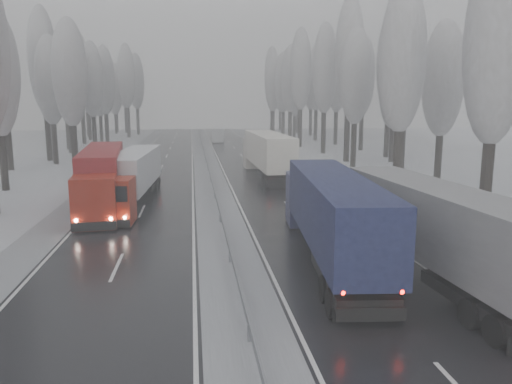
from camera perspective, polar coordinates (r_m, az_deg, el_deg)
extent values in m
cube|color=black|center=(41.93, 2.31, -0.06)|extent=(7.50, 200.00, 0.03)
cube|color=black|center=(41.51, -12.13, -0.39)|extent=(7.50, 200.00, 0.03)
cube|color=#AAADB2|center=(41.39, -4.87, -0.22)|extent=(3.00, 200.00, 0.04)
cube|color=#AAADB2|center=(43.03, 8.82, 0.10)|extent=(2.40, 200.00, 0.04)
cube|color=#AAADB2|center=(42.23, -18.84, -0.53)|extent=(2.40, 200.00, 0.04)
cube|color=slate|center=(41.29, -4.89, 0.57)|extent=(0.06, 200.00, 0.32)
cube|color=slate|center=(39.38, -4.75, -0.35)|extent=(0.12, 0.12, 0.60)
cube|color=slate|center=(71.06, -5.94, 4.39)|extent=(0.12, 0.12, 0.60)
cylinder|color=black|center=(31.54, 24.78, 0.69)|extent=(0.68, 0.68, 5.60)
ellipsoid|color=gray|center=(31.35, 25.91, 15.26)|extent=(3.60, 3.60, 11.45)
cylinder|color=black|center=(41.29, 15.84, 3.32)|extent=(0.68, 0.68, 5.62)
ellipsoid|color=gray|center=(41.15, 16.40, 14.48)|extent=(3.60, 3.60, 11.48)
cylinder|color=black|center=(47.27, 20.09, 3.50)|extent=(0.64, 0.64, 4.94)
ellipsoid|color=gray|center=(47.04, 20.63, 12.06)|extent=(3.60, 3.60, 10.09)
cylinder|color=black|center=(50.07, 15.78, 4.31)|extent=(0.66, 0.66, 5.32)
ellipsoid|color=gray|center=(49.91, 16.22, 13.03)|extent=(3.60, 3.60, 10.88)
cylinder|color=black|center=(54.56, 16.33, 5.27)|extent=(0.72, 0.72, 6.31)
ellipsoid|color=gray|center=(54.58, 16.83, 14.73)|extent=(3.60, 3.60, 12.90)
cylinder|color=black|center=(59.49, 11.08, 5.42)|extent=(0.67, 0.67, 5.38)
ellipsoid|color=gray|center=(59.36, 11.35, 12.82)|extent=(3.60, 3.60, 10.98)
cylinder|color=black|center=(65.45, 15.23, 5.34)|extent=(0.62, 0.62, 4.59)
ellipsoid|color=gray|center=(65.25, 15.50, 11.08)|extent=(3.60, 3.60, 9.39)
cylinder|color=black|center=(64.84, 10.34, 6.53)|extent=(0.76, 0.76, 6.95)
ellipsoid|color=gray|center=(64.98, 10.63, 15.29)|extent=(3.60, 3.60, 14.19)
cylinder|color=black|center=(70.95, 14.73, 6.52)|extent=(0.74, 0.74, 6.59)
ellipsoid|color=gray|center=(71.01, 15.08, 14.12)|extent=(3.60, 3.60, 13.46)
cylinder|color=black|center=(74.59, 7.71, 6.85)|extent=(0.72, 0.72, 6.37)
ellipsoid|color=gray|center=(74.61, 7.88, 13.84)|extent=(3.60, 3.60, 13.01)
cylinder|color=black|center=(80.52, 11.92, 6.83)|extent=(0.70, 0.70, 5.97)
ellipsoid|color=gray|center=(80.49, 12.15, 12.90)|extent=(3.60, 3.60, 12.20)
cylinder|color=black|center=(84.67, 5.03, 7.40)|extent=(0.74, 0.74, 6.65)
ellipsoid|color=gray|center=(84.73, 5.13, 13.83)|extent=(3.60, 3.60, 13.59)
cylinder|color=black|center=(90.37, 9.09, 7.33)|extent=(0.71, 0.71, 6.14)
ellipsoid|color=gray|center=(90.36, 9.25, 12.89)|extent=(3.60, 3.60, 12.54)
cylinder|color=black|center=(94.26, 3.89, 7.52)|extent=(0.71, 0.71, 6.05)
ellipsoid|color=gray|center=(94.24, 3.96, 12.78)|extent=(3.60, 3.60, 12.37)
cylinder|color=black|center=(99.45, 6.82, 7.69)|extent=(0.72, 0.72, 6.30)
ellipsoid|color=gray|center=(99.45, 6.93, 12.87)|extent=(3.60, 3.60, 12.87)
cylinder|color=black|center=(101.65, 3.11, 7.68)|extent=(0.70, 0.70, 5.88)
ellipsoid|color=gray|center=(101.61, 3.15, 12.41)|extent=(3.60, 3.60, 12.00)
cylinder|color=black|center=(106.19, 4.39, 7.50)|extent=(0.64, 0.64, 4.86)
ellipsoid|color=gray|center=(106.08, 4.44, 11.25)|extent=(3.60, 3.60, 9.92)
cylinder|color=black|center=(108.49, 1.96, 7.88)|extent=(0.70, 0.70, 5.98)
ellipsoid|color=gray|center=(108.46, 1.98, 12.39)|extent=(3.60, 3.60, 12.21)
cylinder|color=black|center=(114.22, 6.24, 8.00)|extent=(0.71, 0.71, 6.19)
ellipsoid|color=gray|center=(114.21, 6.33, 12.43)|extent=(3.60, 3.60, 12.64)
cylinder|color=black|center=(118.39, 1.81, 8.30)|extent=(0.75, 0.75, 6.86)
ellipsoid|color=gray|center=(118.45, 1.84, 13.04)|extent=(3.60, 3.60, 14.01)
cylinder|color=black|center=(123.62, 4.75, 8.05)|extent=(0.68, 0.68, 5.55)
ellipsoid|color=gray|center=(123.57, 4.80, 11.72)|extent=(3.60, 3.60, 11.33)
cylinder|color=black|center=(129.09, 1.82, 8.29)|extent=(0.71, 0.71, 6.09)
ellipsoid|color=gray|center=(129.08, 1.84, 12.16)|extent=(3.60, 3.60, 12.45)
cylinder|color=black|center=(133.51, 2.75, 8.22)|extent=(0.67, 0.67, 5.49)
ellipsoid|color=gray|center=(133.46, 2.78, 11.59)|extent=(3.60, 3.60, 11.21)
cylinder|color=black|center=(47.93, -26.90, 3.16)|extent=(0.65, 0.65, 5.03)
cylinder|color=black|center=(55.97, -20.01, 4.73)|extent=(0.67, 0.67, 5.44)
ellipsoid|color=gray|center=(55.84, -20.51, 12.68)|extent=(3.60, 3.60, 11.11)
cylinder|color=black|center=(61.96, -26.39, 4.89)|extent=(0.69, 0.69, 5.72)
ellipsoid|color=gray|center=(61.89, -27.00, 12.44)|extent=(3.60, 3.60, 11.69)
cylinder|color=black|center=(65.71, -22.00, 5.24)|extent=(0.66, 0.66, 5.23)
ellipsoid|color=gray|center=(65.57, -22.45, 11.75)|extent=(3.60, 3.60, 10.68)
cylinder|color=black|center=(69.98, -22.65, 6.03)|extent=(0.74, 0.74, 6.60)
ellipsoid|color=gray|center=(70.04, -23.20, 13.74)|extent=(3.60, 3.60, 13.49)
cylinder|color=black|center=(75.02, -20.09, 5.88)|extent=(0.65, 0.65, 5.16)
ellipsoid|color=gray|center=(74.89, -20.44, 11.50)|extent=(3.60, 3.60, 10.54)
cylinder|color=black|center=(79.20, -20.46, 6.29)|extent=(0.69, 0.69, 5.79)
ellipsoid|color=gray|center=(79.15, -20.84, 12.27)|extent=(3.60, 3.60, 11.84)
cylinder|color=black|center=(81.30, -17.98, 6.47)|extent=(0.68, 0.68, 5.64)
ellipsoid|color=gray|center=(81.23, -18.30, 12.14)|extent=(3.60, 3.60, 11.53)
cylinder|color=black|center=(86.18, -20.69, 6.80)|extent=(0.73, 0.73, 6.56)
ellipsoid|color=gray|center=(86.23, -21.10, 13.02)|extent=(3.60, 3.60, 13.40)
cylinder|color=black|center=(91.17, -16.67, 6.94)|extent=(0.69, 0.69, 5.79)
ellipsoid|color=gray|center=(91.12, -16.94, 12.14)|extent=(3.60, 3.60, 11.84)
cylinder|color=black|center=(95.94, -19.13, 7.21)|extent=(0.74, 0.74, 6.65)
ellipsoid|color=gray|center=(95.99, -19.47, 12.87)|extent=(3.60, 3.60, 13.58)
cylinder|color=black|center=(100.82, -17.28, 7.00)|extent=(0.65, 0.65, 5.12)
ellipsoid|color=gray|center=(100.72, -17.51, 11.15)|extent=(3.60, 3.60, 10.46)
cylinder|color=black|center=(105.25, -18.48, 7.25)|extent=(0.69, 0.69, 5.84)
ellipsoid|color=gray|center=(105.22, -18.74, 11.78)|extent=(3.60, 3.60, 11.92)
cylinder|color=black|center=(110.89, -14.37, 7.80)|extent=(0.74, 0.74, 6.67)
ellipsoid|color=gray|center=(110.94, -14.60, 12.72)|extent=(3.60, 3.60, 13.63)
cylinder|color=black|center=(116.29, -18.63, 7.60)|extent=(0.72, 0.72, 6.31)
ellipsoid|color=gray|center=(116.29, -18.89, 12.03)|extent=(3.60, 3.60, 12.88)
cylinder|color=black|center=(120.11, -13.34, 7.92)|extent=(0.72, 0.72, 6.29)
ellipsoid|color=gray|center=(120.12, -13.52, 12.20)|extent=(3.60, 3.60, 12.84)
cylinder|color=black|center=(124.80, -15.72, 7.56)|extent=(0.64, 0.64, 4.86)
ellipsoid|color=gray|center=(124.71, -15.88, 10.75)|extent=(3.60, 3.60, 9.92)
cylinder|color=black|center=(127.05, -14.63, 8.06)|extent=(0.74, 0.74, 6.63)
ellipsoid|color=gray|center=(127.09, -14.83, 12.32)|extent=(3.60, 3.60, 13.54)
cylinder|color=black|center=(131.39, -15.61, 7.89)|extent=(0.69, 0.69, 5.79)
ellipsoid|color=gray|center=(131.36, -15.79, 11.49)|extent=(3.60, 3.60, 11.82)
cube|color=#4A494E|center=(28.85, 11.89, -1.70)|extent=(2.69, 2.79, 3.02)
cube|color=black|center=(29.85, 11.00, 0.11)|extent=(2.32, 0.26, 1.01)
cube|color=black|center=(30.33, 10.80, -3.41)|extent=(2.52, 0.33, 0.50)
cube|color=slate|center=(21.80, 20.09, -3.13)|extent=(3.47, 13.24, 2.82)
cube|color=black|center=(19.50, 25.33, -11.11)|extent=(2.60, 5.68, 0.45)
cylinder|color=black|center=(27.98, 10.45, -4.41)|extent=(0.42, 1.07, 1.05)
cylinder|color=black|center=(28.82, 14.37, -4.14)|extent=(0.42, 1.07, 1.05)
cylinder|color=black|center=(18.69, 23.35, -12.65)|extent=(0.42, 1.07, 1.05)
cylinder|color=black|center=(17.73, 25.80, -14.11)|extent=(0.42, 1.07, 1.05)
sphere|color=white|center=(29.93, 9.11, -2.75)|extent=(0.22, 0.22, 0.22)
sphere|color=white|center=(30.64, 12.47, -2.56)|extent=(0.22, 0.22, 0.22)
cube|color=#1A1C42|center=(30.87, 5.99, -0.68)|extent=(2.80, 2.89, 3.09)
cube|color=black|center=(32.00, 5.69, 1.03)|extent=(2.37, 0.31, 1.03)
cube|color=black|center=(32.47, 5.60, -2.35)|extent=(2.58, 0.37, 0.51)
cube|color=black|center=(22.90, 8.94, -1.84)|extent=(3.77, 13.57, 2.88)
cube|color=black|center=(17.32, 13.18, -13.76)|extent=(2.37, 0.33, 0.46)
cube|color=black|center=(19.97, 10.87, -9.73)|extent=(2.74, 5.84, 0.46)
cube|color=black|center=(17.90, 12.66, -13.64)|extent=(2.37, 0.26, 0.62)
cylinder|color=black|center=(30.18, 4.14, -3.16)|extent=(0.45, 1.10, 1.07)
cylinder|color=black|center=(30.50, 8.19, -3.10)|extent=(0.45, 1.10, 1.07)
cylinder|color=black|center=(19.46, 7.96, -10.93)|extent=(0.45, 1.10, 1.07)
cylinder|color=black|center=(19.95, 14.19, -10.61)|extent=(0.45, 1.10, 1.07)
cylinder|color=black|center=(18.24, 8.73, -12.44)|extent=(0.45, 1.10, 1.07)
cylinder|color=black|center=(18.76, 15.37, -12.04)|extent=(0.45, 1.10, 1.07)
sphere|color=#FF0C05|center=(16.70, 10.07, -11.49)|extent=(0.21, 0.21, 0.21)
sphere|color=#FF0C05|center=(17.22, 16.56, -11.10)|extent=(0.21, 0.21, 0.21)
sphere|color=white|center=(32.29, 3.88, -1.65)|extent=(0.23, 0.23, 0.23)
sphere|color=white|center=(32.56, 7.31, -1.61)|extent=(0.23, 0.23, 0.23)
cube|color=beige|center=(57.31, -0.05, 4.54)|extent=(2.78, 2.89, 3.27)
cube|color=black|center=(58.58, -0.25, 5.41)|extent=(2.51, 0.17, 1.09)
cube|color=black|center=(58.90, -0.26, 3.41)|extent=(2.72, 0.23, 0.54)
cube|color=beige|center=(48.86, 1.44, 4.88)|extent=(3.10, 14.21, 3.05)
cube|color=black|center=(42.22, 3.11, 0.81)|extent=(2.51, 0.19, 0.49)
cube|color=black|center=(45.29, 2.29, 1.74)|extent=(2.53, 6.04, 0.49)
cube|color=black|center=(42.83, 2.94, 0.65)|extent=(2.50, 0.12, 0.65)
cylinder|color=black|center=(56.43, -1.06, 3.19)|extent=(0.41, 1.14, 1.13)
cylinder|color=black|center=(56.77, 1.23, 3.23)|extent=(0.41, 1.14, 1.13)
cylinder|color=black|center=(44.70, 0.95, 1.31)|extent=(0.41, 1.14, 1.13)
cylinder|color=black|center=(45.14, 3.82, 1.38)|extent=(0.41, 1.14, 1.13)
cylinder|color=black|center=(43.33, 1.26, 1.02)|extent=(0.41, 1.14, 1.13)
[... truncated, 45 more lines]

